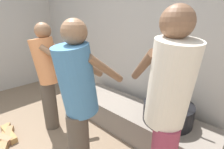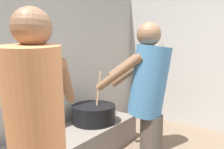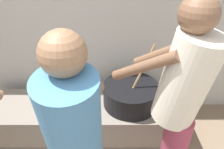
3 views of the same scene
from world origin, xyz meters
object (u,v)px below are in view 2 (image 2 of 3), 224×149
Objects in this scene: cooking_pot_main at (94,113)px; cook_in_orange_shirt at (36,133)px; cook_in_blue_shirt at (148,99)px; cook_in_cream_shirt at (148,82)px.

cook_in_orange_shirt reaches higher than cooking_pot_main.
cook_in_cream_shirt is (0.67, 0.32, 0.05)m from cook_in_blue_shirt.
cook_in_cream_shirt reaches higher than cooking_pot_main.
cook_in_cream_shirt reaches higher than cook_in_orange_shirt.
cook_in_blue_shirt is (0.98, -0.19, 0.02)m from cook_in_orange_shirt.
cook_in_blue_shirt is 0.74m from cook_in_cream_shirt.
cook_in_blue_shirt reaches higher than cook_in_orange_shirt.
cooking_pot_main is 1.16m from cook_in_blue_shirt.
cook_in_orange_shirt is 0.98× the size of cook_in_blue_shirt.
cook_in_orange_shirt is (-1.39, -0.81, 0.39)m from cooking_pot_main.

